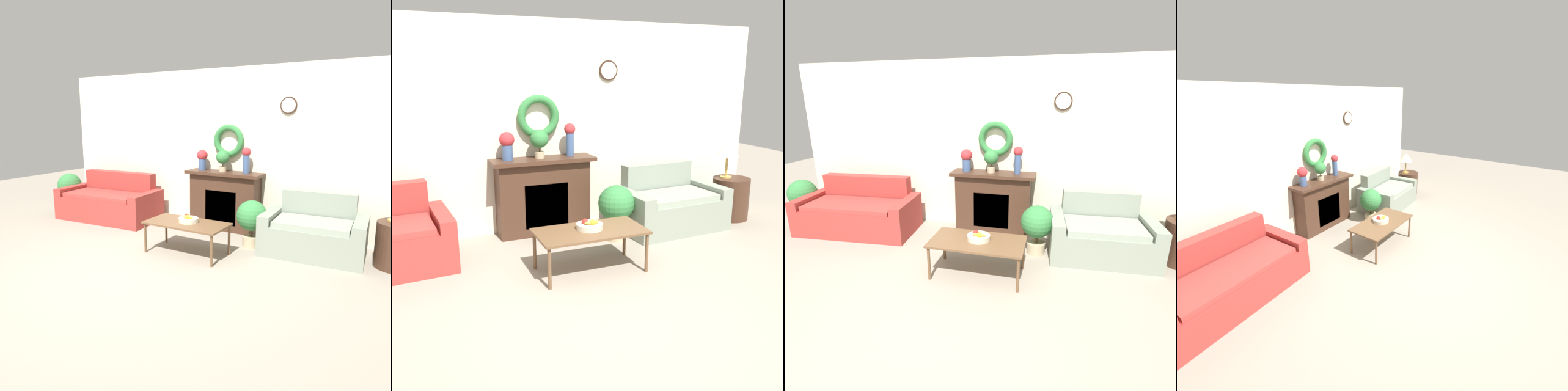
% 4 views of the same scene
% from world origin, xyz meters
% --- Properties ---
extents(ground_plane, '(16.00, 16.00, 0.00)m').
position_xyz_m(ground_plane, '(0.00, 0.00, 0.00)').
color(ground_plane, gray).
extents(wall_back, '(6.80, 0.17, 2.70)m').
position_xyz_m(wall_back, '(0.01, 2.65, 1.36)').
color(wall_back, beige).
rests_on(wall_back, ground_plane).
extents(fireplace, '(1.33, 0.41, 1.00)m').
position_xyz_m(fireplace, '(0.13, 2.44, 0.50)').
color(fireplace, '#42281C').
rests_on(fireplace, ground_plane).
extents(couch_left, '(1.93, 1.05, 0.86)m').
position_xyz_m(couch_left, '(-2.03, 1.95, 0.31)').
color(couch_left, '#9E332D').
rests_on(couch_left, ground_plane).
extents(loveseat_right, '(1.43, 0.96, 0.84)m').
position_xyz_m(loveseat_right, '(1.75, 1.99, 0.30)').
color(loveseat_right, gray).
rests_on(loveseat_right, ground_plane).
extents(coffee_table, '(1.15, 0.60, 0.45)m').
position_xyz_m(coffee_table, '(0.22, 1.08, 0.41)').
color(coffee_table, brown).
rests_on(coffee_table, ground_plane).
extents(fruit_bowl, '(0.28, 0.28, 0.11)m').
position_xyz_m(fruit_bowl, '(0.23, 1.11, 0.49)').
color(fruit_bowl, beige).
rests_on(fruit_bowl, coffee_table).
extents(vase_on_mantel_left, '(0.19, 0.19, 0.35)m').
position_xyz_m(vase_on_mantel_left, '(-0.32, 2.45, 1.20)').
color(vase_on_mantel_left, '#3D5684').
rests_on(vase_on_mantel_left, fireplace).
extents(vase_on_mantel_right, '(0.15, 0.15, 0.42)m').
position_xyz_m(vase_on_mantel_right, '(0.51, 2.45, 1.24)').
color(vase_on_mantel_right, '#3D5684').
rests_on(vase_on_mantel_right, fireplace).
extents(potted_plant_on_mantel, '(0.23, 0.23, 0.36)m').
position_xyz_m(potted_plant_on_mantel, '(0.09, 2.43, 1.22)').
color(potted_plant_on_mantel, tan).
rests_on(potted_plant_on_mantel, fireplace).
extents(potted_plant_floor_by_couch, '(0.48, 0.48, 0.77)m').
position_xyz_m(potted_plant_floor_by_couch, '(-3.18, 2.00, 0.50)').
color(potted_plant_floor_by_couch, tan).
rests_on(potted_plant_floor_by_couch, ground_plane).
extents(potted_plant_floor_by_loveseat, '(0.45, 0.45, 0.70)m').
position_xyz_m(potted_plant_floor_by_loveseat, '(0.88, 1.82, 0.44)').
color(potted_plant_floor_by_loveseat, tan).
rests_on(potted_plant_floor_by_loveseat, ground_plane).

